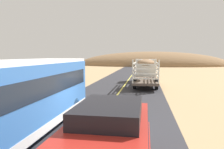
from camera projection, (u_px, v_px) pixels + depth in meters
The scene contains 6 objects.
ground_plane at pixel (95, 126), 10.15m from camera, with size 240.00×240.00×0.00m, color tan.
road_surface at pixel (95, 126), 10.15m from camera, with size 8.00×120.00×0.02m, color #2D2D33.
road_centre_line at pixel (95, 125), 10.14m from camera, with size 0.16×117.60×0.00m, color #D8CC4C.
livestock_truck at pixel (146, 69), 25.44m from camera, with size 2.53×9.70×3.02m.
bus at pixel (21, 96), 8.61m from camera, with size 2.54×10.00×3.21m.
distant_hill at pixel (151, 65), 73.35m from camera, with size 52.20×24.84×9.62m, color olive.
Camera 1 is at (2.42, -9.61, 3.41)m, focal length 33.52 mm.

